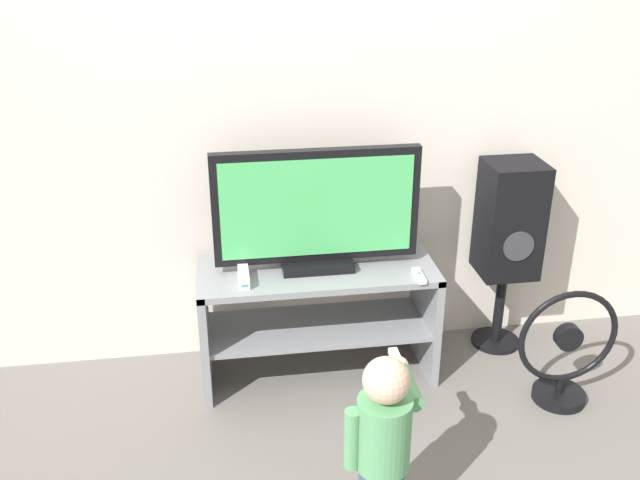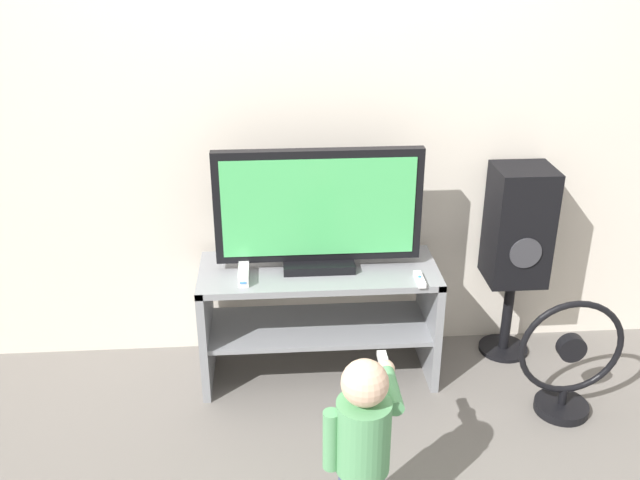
# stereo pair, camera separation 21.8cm
# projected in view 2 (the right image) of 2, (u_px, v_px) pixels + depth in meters

# --- Properties ---
(ground_plane) EXTENTS (16.00, 16.00, 0.00)m
(ground_plane) POSITION_uv_depth(u_px,v_px,m) (322.00, 398.00, 3.28)
(ground_plane) COLOR slate
(wall_back) EXTENTS (10.00, 0.06, 2.60)m
(wall_back) POSITION_uv_depth(u_px,v_px,m) (314.00, 93.00, 3.20)
(wall_back) COLOR silver
(wall_back) RESTS_ON ground_plane
(tv_stand) EXTENTS (1.09, 0.43, 0.56)m
(tv_stand) POSITION_uv_depth(u_px,v_px,m) (319.00, 306.00, 3.32)
(tv_stand) COLOR gray
(tv_stand) RESTS_ON ground_plane
(television) EXTENTS (0.92, 0.20, 0.56)m
(television) POSITION_uv_depth(u_px,v_px,m) (318.00, 211.00, 3.15)
(television) COLOR black
(television) RESTS_ON tv_stand
(game_console) EXTENTS (0.05, 0.19, 0.05)m
(game_console) POSITION_uv_depth(u_px,v_px,m) (244.00, 273.00, 3.15)
(game_console) COLOR white
(game_console) RESTS_ON tv_stand
(remote_primary) EXTENTS (0.03, 0.13, 0.03)m
(remote_primary) POSITION_uv_depth(u_px,v_px,m) (420.00, 279.00, 3.12)
(remote_primary) COLOR white
(remote_primary) RESTS_ON tv_stand
(child) EXTENTS (0.28, 0.43, 0.73)m
(child) POSITION_uv_depth(u_px,v_px,m) (363.00, 435.00, 2.40)
(child) COLOR #3F4C72
(child) RESTS_ON ground_plane
(speaker_tower) EXTENTS (0.27, 0.26, 0.98)m
(speaker_tower) POSITION_uv_depth(u_px,v_px,m) (518.00, 231.00, 3.37)
(speaker_tower) COLOR black
(speaker_tower) RESTS_ON ground_plane
(floor_fan) EXTENTS (0.46, 0.24, 0.56)m
(floor_fan) POSITION_uv_depth(u_px,v_px,m) (569.00, 364.00, 3.10)
(floor_fan) COLOR black
(floor_fan) RESTS_ON ground_plane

